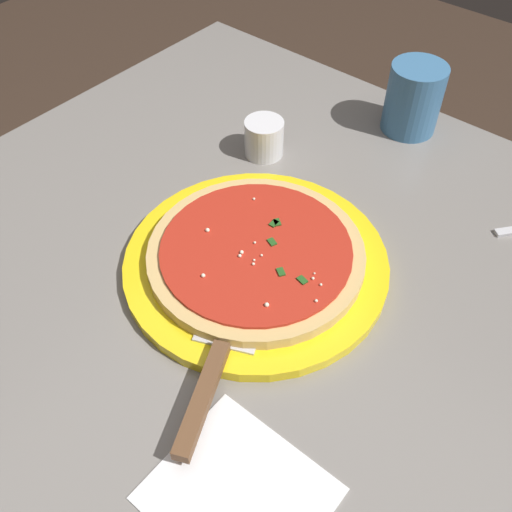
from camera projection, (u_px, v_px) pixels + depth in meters
ground_plane at (235, 479)px, 1.30m from camera, size 5.00×5.00×0.00m
restaurant_table at (224, 320)px, 0.85m from camera, size 0.86×0.93×0.76m
serving_plate at (256, 263)px, 0.71m from camera, size 0.33×0.33×0.02m
pizza at (256, 253)px, 0.70m from camera, size 0.27×0.27×0.02m
pizza_server at (215, 365)px, 0.60m from camera, size 0.13×0.22×0.01m
cup_tall_drink at (414, 99)px, 0.88m from camera, size 0.08×0.08×0.11m
cup_small_sauce at (264, 138)px, 0.85m from camera, size 0.06×0.06×0.06m
napkin_folded_right at (239, 494)px, 0.53m from camera, size 0.16×0.14×0.00m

